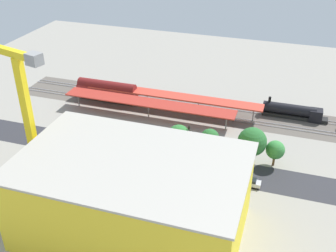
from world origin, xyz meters
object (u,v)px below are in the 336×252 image
at_px(street_tree_1, 275,150).
at_px(traffic_light, 189,135).
at_px(platform_canopy_far, 172,96).
at_px(parked_car_4, 126,160).
at_px(street_tree_3, 252,142).
at_px(tower_crane, 15,105).
at_px(box_truck_1, 99,156).
at_px(parked_car_2, 182,171).
at_px(street_tree_2, 179,136).
at_px(platform_canopy_near, 148,103).
at_px(parked_car_1, 217,177).
at_px(parked_car_5, 99,152).
at_px(parked_car_6, 71,149).
at_px(box_truck_0, 157,166).
at_px(street_tree_0, 210,138).
at_px(parked_car_3, 154,164).
at_px(freight_coach_far, 107,90).
at_px(locomotive, 295,112).
at_px(parked_car_0, 250,182).
at_px(construction_building, 133,197).

height_order(street_tree_1, traffic_light, traffic_light).
distance_m(platform_canopy_far, parked_car_4, 27.99).
xyz_separation_m(parked_car_4, street_tree_3, (-26.28, -7.73, 5.29)).
bearing_deg(tower_crane, box_truck_1, -129.48).
relative_size(parked_car_2, street_tree_2, 0.61).
relative_size(platform_canopy_near, parked_car_1, 10.90).
relative_size(parked_car_5, tower_crane, 0.16).
xyz_separation_m(parked_car_1, parked_car_2, (7.57, 0.26, 0.04)).
height_order(parked_car_1, parked_car_6, parked_car_6).
bearing_deg(box_truck_0, street_tree_0, -129.61).
xyz_separation_m(platform_canopy_far, parked_car_4, (1.89, 27.71, -3.47)).
xyz_separation_m(parked_car_3, parked_car_4, (6.53, 0.11, -0.06)).
bearing_deg(box_truck_1, platform_canopy_far, -104.36).
relative_size(platform_canopy_far, street_tree_2, 7.09).
distance_m(parked_car_2, parked_car_4, 12.99).
height_order(platform_canopy_far, tower_crane, tower_crane).
height_order(tower_crane, street_tree_3, tower_crane).
xyz_separation_m(tower_crane, traffic_light, (-27.44, -22.06, -13.94)).
bearing_deg(street_tree_2, parked_car_5, 22.52).
distance_m(freight_coach_far, box_truck_1, 31.36).
height_order(locomotive, parked_car_0, locomotive).
relative_size(parked_car_0, parked_car_4, 0.96).
bearing_deg(parked_car_4, parked_car_5, -5.92).
xyz_separation_m(freight_coach_far, tower_crane, (-2.15, 40.80, 15.33)).
bearing_deg(box_truck_1, platform_canopy_near, -97.03).
distance_m(parked_car_1, street_tree_0, 10.66).
relative_size(parked_car_0, street_tree_3, 0.48).
xyz_separation_m(tower_crane, box_truck_1, (-9.75, -11.83, -16.92)).
relative_size(tower_crane, box_truck_1, 3.44).
bearing_deg(parked_car_5, construction_building, 130.83).
bearing_deg(street_tree_1, freight_coach_far, -20.17).
xyz_separation_m(parked_car_0, tower_crane, (42.86, 14.00, 17.75)).
xyz_separation_m(platform_canopy_near, freight_coach_far, (14.77, -5.62, -1.09)).
relative_size(parked_car_5, street_tree_1, 0.77).
relative_size(tower_crane, street_tree_2, 4.31).
distance_m(platform_canopy_near, parked_car_2, 27.11).
xyz_separation_m(platform_canopy_far, construction_building, (-7.74, 46.21, 2.96)).
distance_m(box_truck_0, box_truck_1, 13.49).
bearing_deg(platform_canopy_far, parked_car_6, 60.51).
xyz_separation_m(parked_car_2, street_tree_1, (-18.28, -9.44, 3.29)).
xyz_separation_m(parked_car_1, street_tree_1, (-10.71, -9.18, 3.33)).
xyz_separation_m(platform_canopy_near, locomotive, (-37.11, -11.66, -2.44)).
bearing_deg(street_tree_3, freight_coach_far, -23.87).
relative_size(parked_car_1, parked_car_5, 0.91).
bearing_deg(parked_car_0, street_tree_2, -22.68).
relative_size(parked_car_2, tower_crane, 0.14).
bearing_deg(box_truck_1, parked_car_0, -176.25).
distance_m(parked_car_3, street_tree_1, 26.55).
bearing_deg(parked_car_2, street_tree_1, -152.69).
xyz_separation_m(platform_canopy_near, construction_building, (-12.43, 40.02, 2.86)).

